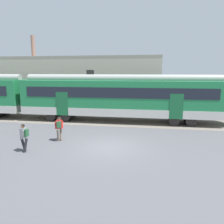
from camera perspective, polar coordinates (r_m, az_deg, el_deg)
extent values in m
plane|color=#515156|center=(13.64, -0.75, -9.16)|extent=(160.00, 160.00, 0.00)
cube|color=slate|center=(24.47, -24.64, -1.23)|extent=(80.00, 4.40, 0.01)
cube|color=#B7B7B2|center=(20.34, 1.86, 0.51)|extent=(18.00, 3.06, 0.70)
cube|color=#1E7542|center=(20.12, 1.88, 4.85)|extent=(18.00, 3.00, 2.40)
cube|color=black|center=(18.61, 1.29, 5.01)|extent=(16.56, 0.03, 0.90)
cube|color=#165731|center=(18.72, 16.46, 1.37)|extent=(1.10, 0.04, 2.10)
cube|color=#165731|center=(20.02, -12.91, 2.11)|extent=(1.10, 0.04, 2.10)
cylinder|color=#9C9C97|center=(20.03, 1.91, 8.78)|extent=(17.64, 0.70, 0.70)
cube|color=black|center=(20.54, -5.70, 10.32)|extent=(0.70, 0.12, 0.40)
cylinder|color=black|center=(20.64, 19.42, -1.65)|extent=(0.90, 2.40, 0.90)
cylinder|color=black|center=(20.43, 15.56, -1.55)|extent=(0.90, 2.40, 0.90)
cylinder|color=black|center=(21.61, -11.10, -0.71)|extent=(0.90, 2.40, 0.90)
cylinder|color=black|center=(22.13, -14.50, -0.59)|extent=(0.90, 2.40, 0.90)
cylinder|color=black|center=(25.15, -27.22, -0.11)|extent=(0.90, 2.40, 0.90)
cylinder|color=#28282D|center=(13.89, -22.17, -7.74)|extent=(0.37, 0.18, 0.87)
cylinder|color=#28282D|center=(13.59, -21.67, -8.10)|extent=(0.37, 0.18, 0.87)
cube|color=gray|center=(13.54, -22.13, -5.06)|extent=(0.27, 0.38, 0.56)
cylinder|color=gray|center=(13.34, -22.40, -5.54)|extent=(0.25, 0.11, 0.52)
cylinder|color=gray|center=(13.77, -21.84, -5.01)|extent=(0.25, 0.11, 0.52)
sphere|color=#9E7051|center=(13.46, -22.31, -3.46)|extent=(0.22, 0.22, 0.22)
sphere|color=black|center=(13.44, -22.25, -3.34)|extent=(0.20, 0.20, 0.20)
cube|color=#235633|center=(13.43, -21.52, -5.06)|extent=(0.19, 0.29, 0.40)
cylinder|color=#6B6051|center=(15.28, -13.20, -5.58)|extent=(0.26, 0.38, 0.87)
cylinder|color=#6B6051|center=(15.02, -13.92, -5.89)|extent=(0.26, 0.38, 0.87)
cube|color=red|center=(14.97, -13.67, -3.12)|extent=(0.42, 0.35, 0.56)
cylinder|color=red|center=(14.91, -14.52, -3.41)|extent=(0.17, 0.26, 0.52)
cylinder|color=red|center=(15.05, -12.81, -3.21)|extent=(0.17, 0.26, 0.52)
sphere|color=tan|center=(14.90, -13.74, -1.65)|extent=(0.22, 0.22, 0.22)
sphere|color=black|center=(14.87, -13.74, -1.55)|extent=(0.20, 0.20, 0.20)
cube|color=#235633|center=(14.79, -13.71, -3.21)|extent=(0.32, 0.25, 0.40)
cylinder|color=black|center=(26.86, 26.98, 0.20)|extent=(0.60, 0.20, 0.60)
cube|color=#B2A899|center=(29.02, -8.47, 7.30)|extent=(20.60, 5.00, 6.00)
cube|color=gray|center=(29.01, -8.64, 13.62)|extent=(20.60, 5.00, 0.40)
cylinder|color=#8C6656|center=(31.54, -19.89, 15.43)|extent=(0.50, 0.50, 3.20)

